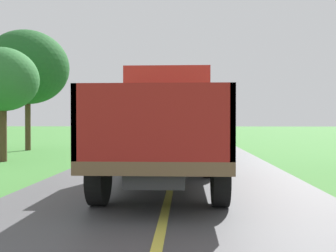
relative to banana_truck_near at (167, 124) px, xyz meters
name	(u,v)px	position (x,y,z in m)	size (l,w,h in m)	color
banana_truck_near	(167,124)	(0.00, 0.00, 0.00)	(2.38, 5.82, 2.80)	#2D2D30
banana_truck_far	(178,122)	(0.08, 9.40, 0.00)	(2.38, 5.81, 2.80)	#2D2D30
roadside_tree_mid_right	(3,80)	(-6.44, 5.14, 1.61)	(2.66, 2.66, 4.30)	#4C3823
roadside_tree_far_left	(28,67)	(-7.74, 10.53, 2.82)	(4.22, 4.22, 6.20)	#4C3823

